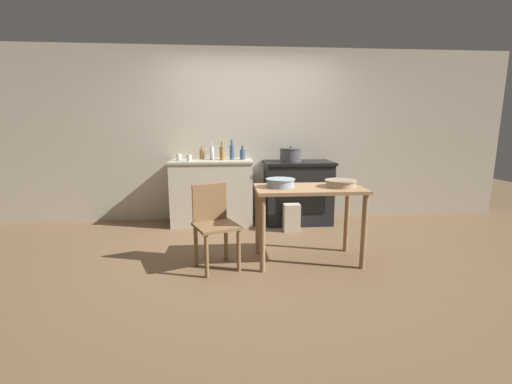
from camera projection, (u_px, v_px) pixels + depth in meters
ground_plane at (260, 253)px, 3.87m from camera, size 14.00×14.00×0.00m
wall_back at (250, 136)px, 5.19m from camera, size 8.00×0.07×2.55m
counter_cabinet at (212, 192)px, 4.99m from camera, size 1.18×0.58×0.94m
stove at (297, 192)px, 5.07m from camera, size 0.99×0.64×0.91m
work_table at (309, 200)px, 3.54m from camera, size 1.11×0.59×0.80m
chair at (214, 223)px, 3.43m from camera, size 0.52×0.52×0.84m
flour_sack at (292, 218)px, 4.67m from camera, size 0.22×0.15×0.38m
stock_pot at (291, 155)px, 4.91m from camera, size 0.32×0.32×0.22m
mixing_bowl_large at (280, 182)px, 3.50m from camera, size 0.30×0.30×0.09m
mixing_bowl_small at (341, 183)px, 3.52m from camera, size 0.32×0.32×0.07m
bottle_far_left at (222, 153)px, 4.92m from camera, size 0.08×0.08×0.26m
bottle_left at (232, 152)px, 4.98m from camera, size 0.07×0.07×0.29m
bottle_mid_left at (202, 154)px, 5.05m from camera, size 0.07×0.07×0.19m
bottle_center_left at (212, 153)px, 5.01m from camera, size 0.06×0.06×0.25m
bottle_center at (243, 154)px, 5.00m from camera, size 0.08×0.08×0.20m
cup_center_right at (179, 157)px, 4.82m from camera, size 0.07×0.07×0.09m
cup_mid_right at (189, 158)px, 4.75m from camera, size 0.07×0.07×0.09m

